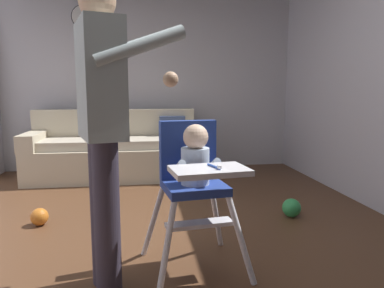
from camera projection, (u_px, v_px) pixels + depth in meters
ground at (164, 262)px, 2.46m from camera, size 5.62×7.34×0.10m
wall_far at (150, 77)px, 5.11m from camera, size 4.82×0.06×2.60m
couch at (116, 151)px, 4.67m from camera, size 2.14×0.86×0.86m
high_chair at (194, 170)px, 2.19m from camera, size 0.68×0.78×0.92m
adult_standing at (103, 123)px, 1.93m from camera, size 0.60×0.49×1.65m
toy_ball at (39, 217)px, 2.99m from camera, size 0.14×0.14×0.14m
toy_ball_second at (292, 208)px, 3.19m from camera, size 0.16×0.16×0.16m
wall_clock at (83, 17)px, 4.83m from camera, size 0.31×0.04×0.31m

